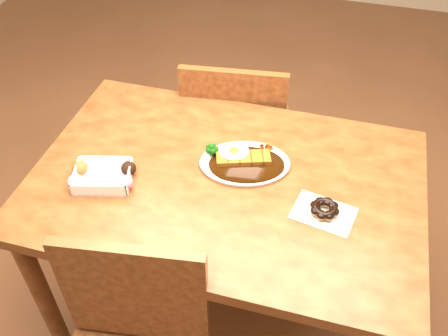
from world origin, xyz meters
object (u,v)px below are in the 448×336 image
(katsu_curry_plate, at_px, (243,161))
(pon_de_ring, at_px, (324,209))
(table, at_px, (226,200))
(donut_box, at_px, (103,176))
(chair_far, at_px, (236,134))

(katsu_curry_plate, distance_m, pon_de_ring, 0.31)
(table, height_order, donut_box, donut_box)
(katsu_curry_plate, xyz_separation_m, donut_box, (-0.39, -0.19, 0.01))
(table, distance_m, chair_far, 0.57)
(table, distance_m, katsu_curry_plate, 0.14)
(pon_de_ring, bearing_deg, chair_far, 124.66)
(katsu_curry_plate, relative_size, pon_de_ring, 1.67)
(table, relative_size, donut_box, 5.79)
(chair_far, xyz_separation_m, pon_de_ring, (0.41, -0.60, 0.29))
(donut_box, relative_size, pon_de_ring, 1.07)
(chair_far, distance_m, donut_box, 0.76)
(katsu_curry_plate, bearing_deg, pon_de_ring, -26.72)
(chair_far, distance_m, katsu_curry_plate, 0.56)
(table, xyz_separation_m, donut_box, (-0.36, -0.11, 0.12))
(chair_far, bearing_deg, pon_de_ring, 117.43)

